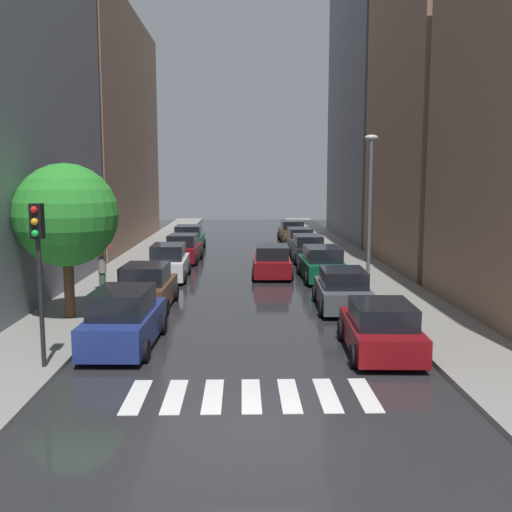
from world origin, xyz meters
TOP-DOWN VIEW (x-y plane):
  - ground_plane at (0.00, 24.00)m, footprint 28.00×72.00m
  - sidewalk_left at (-6.50, 24.00)m, footprint 3.00×72.00m
  - sidewalk_right at (6.50, 24.00)m, footprint 3.00×72.00m
  - crosswalk_stripes at (0.00, 2.02)m, footprint 5.85×2.20m
  - building_left_mid at (-11.00, 33.26)m, footprint 6.00×21.53m
  - building_right_mid at (11.00, 21.76)m, footprint 6.00×12.25m
  - building_right_far at (11.00, 37.00)m, footprint 6.00×16.80m
  - parked_car_left_nearest at (-3.77, 6.06)m, footprint 2.13×4.51m
  - parked_car_left_second at (-3.96, 11.42)m, footprint 2.18×4.13m
  - parked_car_left_third at (-3.90, 17.98)m, footprint 2.04×4.34m
  - parked_car_left_fourth at (-3.76, 23.93)m, footprint 2.21×4.15m
  - parked_car_left_fifth at (-3.96, 29.77)m, footprint 2.17×4.44m
  - parked_car_right_nearest at (3.82, 5.25)m, footprint 2.24×4.16m
  - parked_car_right_second at (3.70, 11.08)m, footprint 2.20×4.29m
  - parked_car_right_third at (3.78, 17.66)m, footprint 2.17×4.75m
  - parked_car_right_fourth at (3.80, 24.27)m, footprint 2.08×4.76m
  - parked_car_right_fifth at (3.84, 29.56)m, footprint 2.04×4.48m
  - parked_car_right_sixth at (3.79, 35.41)m, footprint 2.14×4.51m
  - car_midroad at (1.35, 18.81)m, footprint 2.19×4.50m
  - pedestrian_foreground at (-6.32, 14.14)m, footprint 0.92×0.92m
  - street_tree_left at (-6.37, 9.41)m, footprint 3.62×3.62m
  - traffic_light_left_corner at (-5.45, 3.84)m, footprint 0.30×0.42m
  - lamp_post_right at (5.55, 15.03)m, footprint 0.60×0.28m

SIDE VIEW (x-z plane):
  - ground_plane at x=0.00m, z-range -0.04..0.00m
  - crosswalk_stripes at x=0.00m, z-range 0.00..0.01m
  - sidewalk_left at x=-6.50m, z-range 0.00..0.15m
  - sidewalk_right at x=6.50m, z-range 0.00..0.15m
  - parked_car_right_nearest at x=3.82m, z-range -0.04..1.50m
  - parked_car_right_fifth at x=3.84m, z-range -0.05..1.54m
  - parked_car_right_second at x=3.70m, z-range -0.05..1.55m
  - parked_car_right_fourth at x=3.80m, z-range -0.05..1.57m
  - car_midroad at x=1.35m, z-range -0.05..1.58m
  - parked_car_right_sixth at x=3.79m, z-range -0.05..1.62m
  - parked_car_right_third at x=3.78m, z-range -0.05..1.63m
  - parked_car_left_fourth at x=-3.76m, z-range -0.06..1.66m
  - parked_car_left_second at x=-3.96m, z-range -0.06..1.69m
  - parked_car_left_fifth at x=-3.96m, z-range -0.06..1.71m
  - parked_car_left_third at x=-3.90m, z-range -0.07..1.73m
  - parked_car_left_nearest at x=-3.77m, z-range -0.07..1.76m
  - pedestrian_foreground at x=-6.32m, z-range 0.56..2.57m
  - traffic_light_left_corner at x=-5.45m, z-range 1.14..5.44m
  - street_tree_left at x=-6.37m, z-range 1.06..6.51m
  - lamp_post_right at x=5.55m, z-range 0.68..7.51m
  - building_left_mid at x=-11.00m, z-range 0.00..17.16m
  - building_right_mid at x=11.00m, z-range 0.00..20.63m
  - building_right_far at x=11.00m, z-range 0.00..24.72m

